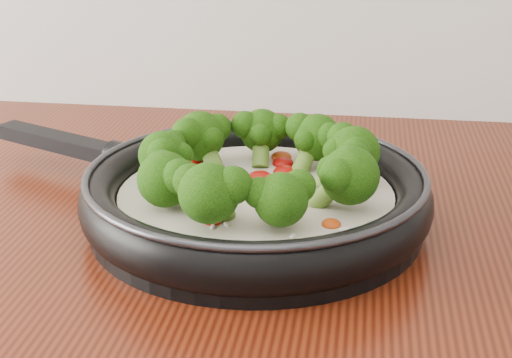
# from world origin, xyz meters

# --- Properties ---
(skillet) EXTENTS (0.58, 0.47, 0.10)m
(skillet) POSITION_xyz_m (0.07, 1.09, 0.94)
(skillet) COLOR black
(skillet) RESTS_ON counter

